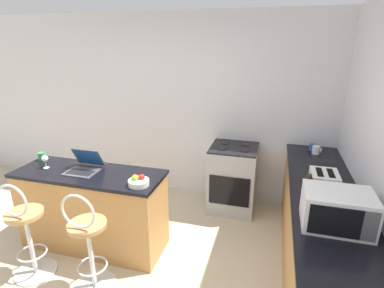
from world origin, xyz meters
TOP-DOWN VIEW (x-y plane):
  - wall_back at (0.00, 2.28)m, footprint 12.00×0.06m
  - breakfast_bar at (-0.45, 0.72)m, footprint 1.60×0.58m
  - counter_right at (1.91, 0.88)m, footprint 0.64×2.78m
  - bar_stool_near at (-0.79, 0.13)m, footprint 0.40×0.40m
  - bar_stool_far at (-0.11, 0.13)m, footprint 0.40×0.40m
  - laptop at (-0.51, 0.75)m, footprint 0.33×0.33m
  - microwave at (1.90, 0.36)m, footprint 0.48×0.36m
  - toaster at (1.89, 0.95)m, footprint 0.26×0.30m
  - stove_range at (0.93, 1.93)m, footprint 0.61×0.61m
  - mug_white at (1.93, 1.95)m, footprint 0.11×0.09m
  - mug_blue at (1.90, 2.07)m, footprint 0.10×0.08m
  - wine_glass_short at (-0.96, 0.69)m, footprint 0.07×0.07m
  - pepper_mill at (1.73, 0.72)m, footprint 0.06×0.06m
  - mug_green at (-1.16, 0.87)m, footprint 0.10×0.08m
  - fruit_bowl at (0.19, 0.58)m, footprint 0.20×0.20m

SIDE VIEW (x-z plane):
  - stove_range at x=0.93m, z-range 0.00..0.90m
  - counter_right at x=1.91m, z-range 0.00..0.90m
  - breakfast_bar at x=-0.45m, z-range 0.00..0.90m
  - bar_stool_near at x=-0.79m, z-range -0.03..1.00m
  - bar_stool_far at x=-0.11m, z-range -0.03..1.00m
  - fruit_bowl at x=0.19m, z-range 0.88..0.99m
  - mug_blue at x=1.90m, z-range 0.90..0.99m
  - mug_green at x=-1.16m, z-range 0.90..0.99m
  - mug_white at x=1.93m, z-range 0.90..1.00m
  - laptop at x=-0.51m, z-range 0.84..1.07m
  - toaster at x=1.89m, z-range 0.90..1.08m
  - wine_glass_short at x=-0.96m, z-range 0.93..1.07m
  - pepper_mill at x=1.73m, z-range 0.89..1.14m
  - microwave at x=1.90m, z-range 0.90..1.18m
  - wall_back at x=0.00m, z-range 0.00..2.60m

